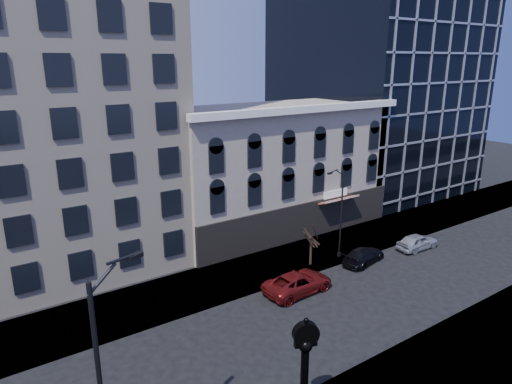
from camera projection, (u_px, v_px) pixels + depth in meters
ground at (266, 339)px, 27.70m from camera, size 160.00×160.00×0.00m
sidewalk_far at (204, 286)px, 34.02m from camera, size 160.00×6.00×0.12m
cream_tower at (53, 18)px, 33.94m from camera, size 15.90×15.40×42.50m
victorian_row at (271, 168)px, 45.14m from camera, size 22.60×11.19×12.50m
glass_office at (375, 79)px, 57.75m from camera, size 20.00×20.15×28.00m
street_clock at (304, 377)px, 20.42m from camera, size 1.25×1.25×5.51m
street_lamp_near at (113, 325)px, 15.30m from camera, size 2.47×1.22×10.07m
street_lamp_far at (338, 190)px, 36.94m from camera, size 2.04×0.62×7.96m
bare_tree_far at (311, 231)px, 36.70m from camera, size 2.25×2.25×3.87m
car_far_a at (298, 283)px, 33.05m from camera, size 5.50×2.71×1.50m
car_far_b at (364, 255)px, 37.88m from camera, size 4.79×2.70×1.31m
car_far_c at (417, 242)px, 40.62m from camera, size 4.24×1.85×1.42m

